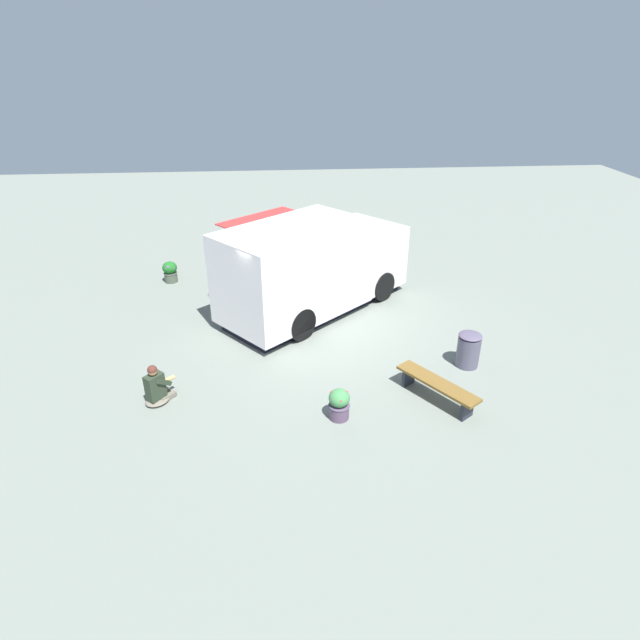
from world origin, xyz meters
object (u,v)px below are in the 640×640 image
food_truck (312,269)px  planter_flowering_near (170,271)px  person_customer (157,388)px  planter_flowering_far (339,404)px  trash_bin (468,349)px  plaza_bench (437,386)px

food_truck → planter_flowering_near: size_ratio=8.44×
person_customer → food_truck: bearing=-40.8°
planter_flowering_far → trash_bin: trash_bin is taller
plaza_bench → trash_bin: size_ratio=2.13×
planter_flowering_far → trash_bin: bearing=-61.9°
food_truck → person_customer: bearing=139.2°
food_truck → trash_bin: bearing=-133.3°
planter_flowering_near → plaza_bench: size_ratio=0.37×
planter_flowering_far → trash_bin: (1.68, -3.14, 0.09)m
person_customer → trash_bin: size_ratio=1.06×
food_truck → planter_flowering_far: food_truck is taller
food_truck → plaza_bench: food_truck is taller
food_truck → planter_flowering_near: (2.33, 4.27, -0.86)m
plaza_bench → trash_bin: bearing=-40.3°
food_truck → plaza_bench: (-4.42, -2.25, -0.86)m
planter_flowering_near → food_truck: bearing=-118.6°
food_truck → trash_bin: (-3.14, -3.33, -0.79)m
planter_flowering_far → plaza_bench: (0.40, -2.06, 0.02)m
food_truck → planter_flowering_near: food_truck is taller
food_truck → trash_bin: food_truck is taller
food_truck → person_customer: food_truck is taller
planter_flowering_near → plaza_bench: (-6.75, -6.52, 0.01)m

